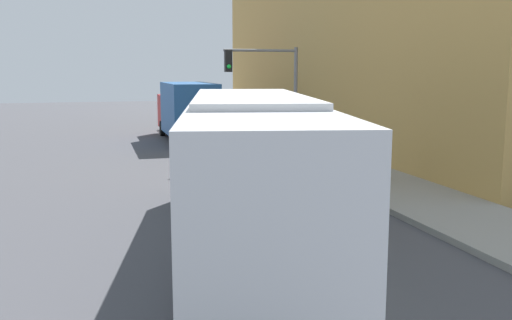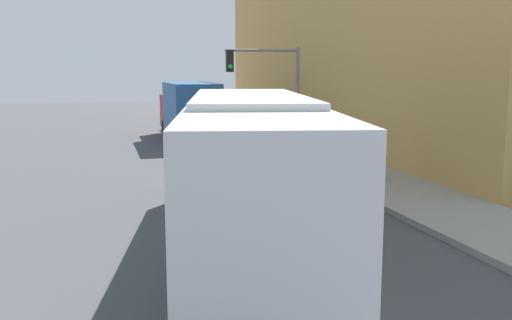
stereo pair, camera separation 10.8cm
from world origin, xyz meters
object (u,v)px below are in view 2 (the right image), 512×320
(parking_meter, at_px, (326,148))
(fire_hydrant, at_px, (364,176))
(pedestrian_near_corner, at_px, (381,156))
(delivery_truck, at_px, (188,109))
(pedestrian_mid_block, at_px, (340,145))
(traffic_light_pole, at_px, (271,81))
(city_bus, at_px, (248,161))

(parking_meter, bearing_deg, fire_hydrant, -90.00)
(fire_hydrant, xyz_separation_m, pedestrian_near_corner, (1.14, 1.04, 0.46))
(delivery_truck, relative_size, pedestrian_mid_block, 5.04)
(parking_meter, xyz_separation_m, pedestrian_mid_block, (0.93, 0.74, -0.02))
(fire_hydrant, height_order, pedestrian_mid_block, pedestrian_mid_block)
(delivery_truck, distance_m, fire_hydrant, 15.35)
(delivery_truck, xyz_separation_m, pedestrian_near_corner, (4.57, -13.87, -0.75))
(delivery_truck, relative_size, parking_meter, 6.64)
(traffic_light_pole, xyz_separation_m, pedestrian_near_corner, (2.18, -5.97, -2.45))
(city_bus, relative_size, traffic_light_pole, 2.65)
(delivery_truck, bearing_deg, fire_hydrant, -77.04)
(delivery_truck, relative_size, pedestrian_near_corner, 5.10)
(pedestrian_near_corner, bearing_deg, delivery_truck, 108.24)
(delivery_truck, relative_size, fire_hydrant, 11.22)
(fire_hydrant, height_order, pedestrian_near_corner, pedestrian_near_corner)
(parking_meter, bearing_deg, pedestrian_near_corner, -63.15)
(traffic_light_pole, bearing_deg, city_bus, -109.17)
(city_bus, distance_m, pedestrian_mid_block, 10.55)
(city_bus, xyz_separation_m, delivery_truck, (1.65, 19.50, -0.21))
(traffic_light_pole, bearing_deg, delivery_truck, 106.82)
(delivery_truck, height_order, pedestrian_near_corner, delivery_truck)
(delivery_truck, distance_m, parking_meter, 12.14)
(city_bus, height_order, delivery_truck, city_bus)
(city_bus, bearing_deg, fire_hydrant, 53.82)
(city_bus, xyz_separation_m, pedestrian_near_corner, (6.22, 5.63, -0.96))
(delivery_truck, bearing_deg, parking_meter, -73.55)
(fire_hydrant, relative_size, pedestrian_near_corner, 0.45)
(pedestrian_near_corner, bearing_deg, traffic_light_pole, 110.07)
(fire_hydrant, relative_size, parking_meter, 0.59)
(fire_hydrant, bearing_deg, delivery_truck, 102.96)
(city_bus, bearing_deg, pedestrian_mid_block, 66.86)
(pedestrian_near_corner, distance_m, pedestrian_mid_block, 3.00)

